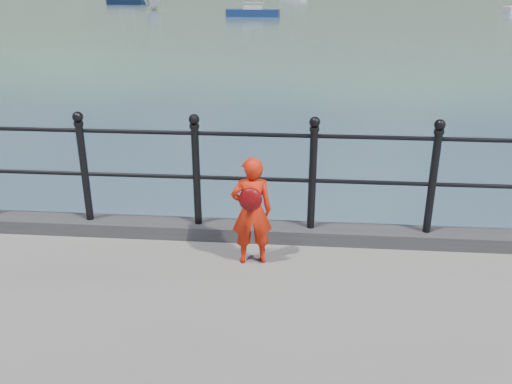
# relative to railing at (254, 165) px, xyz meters

# --- Properties ---
(ground) EXTENTS (600.00, 600.00, 0.00)m
(ground) POSITION_rel_railing_xyz_m (-0.00, 0.15, -1.82)
(ground) COLOR #2D4251
(ground) RESTS_ON ground
(kerb) EXTENTS (60.00, 0.30, 0.15)m
(kerb) POSITION_rel_railing_xyz_m (-0.00, -0.00, -0.75)
(kerb) COLOR #28282B
(kerb) RESTS_ON quay
(railing) EXTENTS (18.11, 0.11, 1.20)m
(railing) POSITION_rel_railing_xyz_m (0.00, 0.00, 0.00)
(railing) COLOR black
(railing) RESTS_ON kerb
(far_shore) EXTENTS (830.00, 200.00, 156.00)m
(far_shore) POSITION_rel_railing_xyz_m (38.34, 239.56, -24.39)
(far_shore) COLOR #333A21
(far_shore) RESTS_ON ground
(child) EXTENTS (0.43, 0.35, 1.08)m
(child) POSITION_rel_railing_xyz_m (0.03, -0.52, -0.28)
(child) COLOR red
(child) RESTS_ON quay
(launch_white) EXTENTS (1.92, 4.49, 1.70)m
(launch_white) POSITION_rel_railing_xyz_m (-17.15, 59.54, -0.98)
(launch_white) COLOR silver
(launch_white) RESTS_ON ground
(sailboat_left) EXTENTS (5.44, 2.45, 7.57)m
(sailboat_left) POSITION_rel_railing_xyz_m (-24.59, 72.83, -1.48)
(sailboat_left) COLOR black
(sailboat_left) RESTS_ON ground
(sailboat_port) EXTENTS (5.18, 1.91, 7.53)m
(sailboat_port) POSITION_rel_railing_xyz_m (-4.67, 49.95, -1.48)
(sailboat_port) COLOR navy
(sailboat_port) RESTS_ON ground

